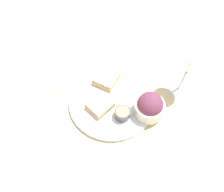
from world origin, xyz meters
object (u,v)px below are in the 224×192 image
salad_bowl (150,106)px  napkin (51,74)px  wine_glass (190,65)px  cheese_toast_near (107,77)px  cheese_toast_far (100,105)px  sauce_ramekin (122,114)px

salad_bowl → napkin: (-0.22, 0.29, -0.05)m
wine_glass → napkin: size_ratio=0.96×
cheese_toast_near → cheese_toast_far: 0.11m
sauce_ramekin → napkin: bearing=117.3°
sauce_ramekin → cheese_toast_far: 0.07m
cheese_toast_far → napkin: size_ratio=0.49×
salad_bowl → sauce_ramekin: (-0.08, 0.02, -0.02)m
salad_bowl → wine_glass: 0.17m
napkin → cheese_toast_far: bearing=-65.4°
cheese_toast_far → napkin: cheese_toast_far is taller
cheese_toast_far → wine_glass: size_ratio=0.51×
cheese_toast_near → cheese_toast_far: (-0.07, -0.08, 0.00)m
sauce_ramekin → napkin: 0.30m
cheese_toast_near → cheese_toast_far: bearing=-128.2°
wine_glass → cheese_toast_near: bearing=145.8°
cheese_toast_far → sauce_ramekin: bearing=-54.4°
salad_bowl → sauce_ramekin: salad_bowl is taller
wine_glass → napkin: (-0.36, 0.26, -0.12)m
sauce_ramekin → cheese_toast_near: bearing=80.8°
cheese_toast_far → napkin: 0.23m
napkin → wine_glass: bearing=-35.4°
sauce_ramekin → wine_glass: bearing=1.7°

